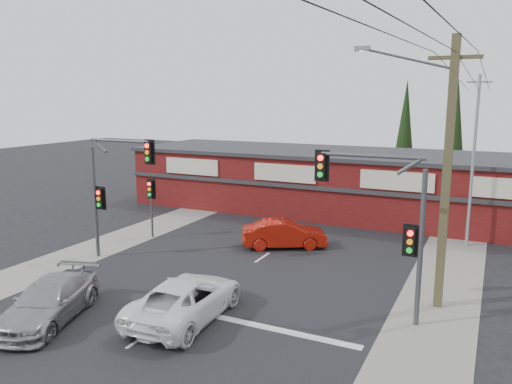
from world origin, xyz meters
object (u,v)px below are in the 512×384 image
at_px(silver_suv, 49,301).
at_px(shop_building, 320,180).
at_px(red_sedan, 284,234).
at_px(utility_pole, 443,166).
at_px(white_suv, 186,299).

height_order(silver_suv, shop_building, shop_building).
relative_size(red_sedan, utility_pole, 0.44).
xyz_separation_m(white_suv, silver_suv, (-4.28, -2.27, -0.03)).
distance_m(red_sedan, utility_pole, 10.35).
bearing_deg(utility_pole, white_suv, -147.40).
xyz_separation_m(red_sedan, shop_building, (-1.28, 9.50, 1.40)).
distance_m(shop_building, utility_pole, 17.15).
xyz_separation_m(silver_suv, shop_building, (2.82, 21.32, 1.42)).
distance_m(silver_suv, shop_building, 21.55).
height_order(white_suv, silver_suv, white_suv).
xyz_separation_m(red_sedan, utility_pole, (8.07, -4.50, 4.66)).
relative_size(white_suv, shop_building, 0.20).
bearing_deg(shop_building, utility_pole, -56.24).
height_order(white_suv, shop_building, shop_building).
distance_m(white_suv, shop_building, 19.16).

